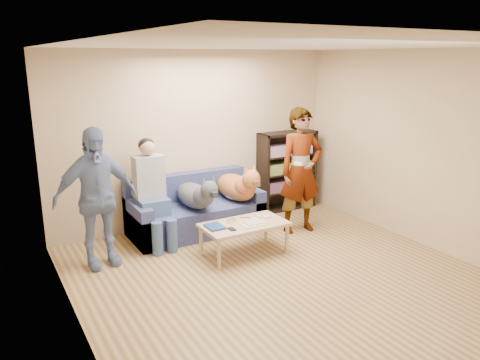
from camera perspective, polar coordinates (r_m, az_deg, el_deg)
ground at (r=5.43m, az=6.50°, el=-12.58°), size 5.00×5.00×0.00m
ceiling at (r=4.83m, az=7.42°, el=15.97°), size 5.00×5.00×0.00m
wall_back at (r=7.09m, az=-5.28°, el=5.07°), size 4.50×0.00×4.50m
wall_left at (r=4.08m, az=-19.30°, el=-3.01°), size 0.00×5.00×5.00m
wall_right at (r=6.55m, az=22.92°, el=3.15°), size 0.00×5.00×5.00m
blanket at (r=6.98m, az=-0.01°, el=-1.70°), size 0.45×0.38×0.16m
person_standing_right at (r=6.77m, az=7.42°, el=1.12°), size 0.71×0.52×1.81m
person_standing_left at (r=5.84m, az=-17.17°, el=-2.12°), size 1.04×0.51×1.72m
held_controller at (r=6.46m, az=7.13°, el=2.00°), size 0.07×0.13×0.03m
notebook_blue at (r=5.88m, az=-3.10°, el=-5.70°), size 0.20×0.26×0.03m
papers at (r=5.97m, az=1.42°, el=-5.43°), size 0.26×0.20×0.02m
magazine at (r=6.00m, az=1.57°, el=-5.20°), size 0.22×0.17×0.01m
camera_silver at (r=6.06m, az=-1.04°, el=-4.93°), size 0.11×0.06×0.05m
controller_a at (r=6.24m, az=2.27°, el=-4.45°), size 0.04×0.13×0.03m
controller_b at (r=6.22m, az=3.29°, el=-4.53°), size 0.09×0.06×0.03m
headphone_cup_a at (r=6.11m, az=2.24°, el=-4.94°), size 0.07×0.07×0.02m
headphone_cup_b at (r=6.17m, az=1.84°, el=-4.72°), size 0.07×0.07×0.02m
pen_orange at (r=5.89m, az=1.14°, el=-5.75°), size 0.13×0.06×0.01m
pen_black at (r=6.23m, az=0.63°, el=-4.58°), size 0.13×0.08×0.01m
wallet at (r=5.81m, az=-1.01°, el=-6.00°), size 0.07×0.12×0.02m
sofa at (r=6.88m, az=-5.56°, el=-4.00°), size 1.90×0.85×0.82m
person_seated at (r=6.39m, az=-10.71°, el=-1.07°), size 0.40×0.73×1.47m
dog_gray at (r=6.55m, az=-5.28°, el=-1.83°), size 0.39×1.24×0.56m
dog_tan at (r=6.90m, az=-0.20°, el=-0.74°), size 0.42×1.17×0.61m
coffee_table at (r=6.04m, az=0.52°, el=-5.71°), size 1.10×0.60×0.42m
bookshelf at (r=7.84m, az=5.69°, el=1.36°), size 1.00×0.34×1.30m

